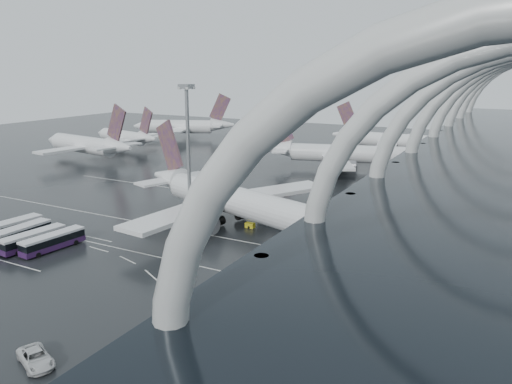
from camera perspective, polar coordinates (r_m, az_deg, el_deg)
The scene contains 20 objects.
ground at distance 92.35m, azimuth -11.68°, elevation -6.59°, with size 420.00×420.00×0.00m, color black.
lane_marking_near at distance 90.94m, azimuth -12.49°, elevation -6.96°, with size 120.00×0.25×0.01m, color silver.
lane_marking_mid at distance 101.22m, azimuth -7.33°, elevation -4.54°, with size 120.00×0.25×0.01m, color silver.
lane_marking_far at distance 123.99m, azimuth 0.20°, elevation -0.93°, with size 120.00×0.25×0.01m, color silver.
bus_bay_line_north at distance 108.69m, azimuth -21.47°, elevation -4.12°, with size 28.00×0.25×0.01m, color silver.
airliner_main at distance 103.84m, azimuth -2.61°, elevation -1.03°, with size 58.61×50.78×20.29m.
airliner_gate_b at distance 164.28m, azimuth 9.89°, elevation 4.31°, with size 54.25×48.10×19.11m.
airliner_gate_c at distance 196.27m, azimuth 15.89°, elevation 5.56°, with size 53.76×49.77×19.21m.
jet_remote_west at distance 186.10m, azimuth -18.60°, elevation 5.08°, with size 47.18×38.11×20.52m.
jet_remote_mid at distance 209.64m, azimuth -14.60°, elevation 6.08°, with size 39.97×32.39×17.48m.
jet_remote_far at distance 234.43m, azimuth -8.07°, elevation 7.40°, with size 45.69×37.26×20.63m.
bus_row_near_a at distance 107.21m, azimuth -26.56°, elevation -3.87°, with size 4.19×13.80×3.35m.
bus_row_near_b at distance 103.32m, azimuth -25.59°, elevation -4.44°, with size 3.18×13.09×3.22m.
bus_row_near_c at distance 100.05m, azimuth -24.13°, elevation -4.94°, with size 3.91×12.41×3.00m.
bus_row_near_d at distance 97.60m, azimuth -22.21°, elevation -5.22°, with size 3.87×12.23×2.96m.
van_curve_a at distance 63.16m, azimuth -23.86°, elevation -16.96°, with size 2.81×6.09×1.69m, color silver.
floodlight_mast at distance 94.96m, azimuth -7.76°, elevation 5.59°, with size 2.23×2.23×29.13m.
gse_cart_belly_b at distance 101.57m, azimuth 8.98°, elevation -4.22°, with size 1.94×1.15×1.06m, color slate.
gse_cart_belly_c at distance 102.83m, azimuth -0.69°, elevation -3.82°, with size 1.91×1.13×1.04m, color gold.
gse_cart_belly_e at distance 113.46m, azimuth 4.13°, elevation -2.11°, with size 2.07×1.22×1.13m, color gold.
Camera 1 is at (56.47, -65.59, 32.20)m, focal length 35.00 mm.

